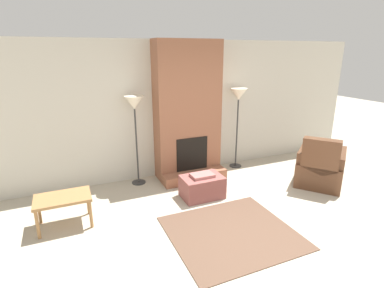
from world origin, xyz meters
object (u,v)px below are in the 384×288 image
at_px(ottoman, 202,186).
at_px(armchair, 320,169).
at_px(floor_lamp_left, 134,108).
at_px(floor_lamp_right, 238,99).
at_px(side_table, 63,201).

bearing_deg(ottoman, armchair, -10.20).
bearing_deg(floor_lamp_left, armchair, -24.34).
xyz_separation_m(armchair, floor_lamp_right, (-0.96, 1.40, 1.16)).
relative_size(side_table, floor_lamp_left, 0.46).
bearing_deg(floor_lamp_right, ottoman, -142.04).
relative_size(ottoman, floor_lamp_left, 0.42).
height_order(side_table, floor_lamp_left, floor_lamp_left).
xyz_separation_m(side_table, floor_lamp_left, (1.31, 1.01, 1.04)).
bearing_deg(ottoman, side_table, -179.73).
height_order(ottoman, armchair, armchair).
height_order(side_table, floor_lamp_right, floor_lamp_right).
relative_size(armchair, side_table, 1.65).
bearing_deg(ottoman, floor_lamp_left, 130.69).
bearing_deg(floor_lamp_left, floor_lamp_right, 0.00).
bearing_deg(floor_lamp_right, armchair, -55.59).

